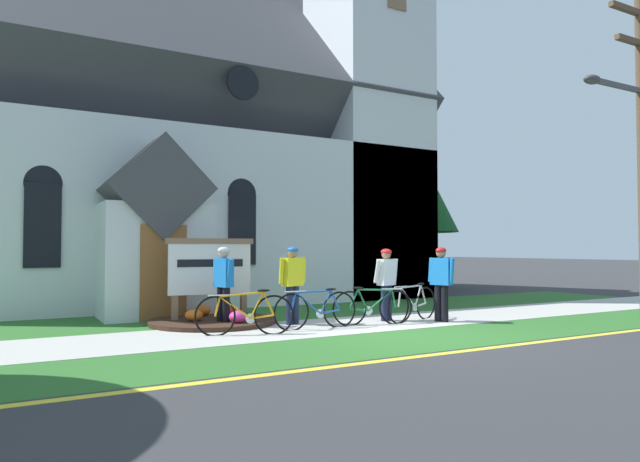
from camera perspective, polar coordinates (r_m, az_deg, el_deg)
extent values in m
plane|color=#333335|center=(13.77, -1.32, -8.40)|extent=(140.00, 140.00, 0.00)
cube|color=#B7B5AD|center=(11.30, -0.35, -9.81)|extent=(32.00, 2.30, 0.01)
cube|color=#2D6628|center=(9.47, 6.18, -11.36)|extent=(32.00, 2.07, 0.01)
cube|color=#2D6628|center=(13.64, -5.75, -8.43)|extent=(24.00, 2.97, 0.01)
cube|color=yellow|center=(8.55, 10.90, -12.39)|extent=(28.00, 0.16, 0.01)
cube|color=silver|center=(19.02, -12.70, 0.68)|extent=(13.56, 8.61, 4.78)
cube|color=#424247|center=(19.64, -12.61, 12.83)|extent=(14.06, 8.76, 8.76)
cube|color=silver|center=(19.30, 4.90, 11.41)|extent=(3.26, 3.26, 11.99)
cube|color=silver|center=(13.45, -16.51, -2.92)|extent=(2.40, 1.60, 2.60)
cube|color=#424247|center=(13.51, -16.45, 4.09)|extent=(2.40, 1.80, 2.40)
cube|color=brown|center=(12.66, -15.70, -4.14)|extent=(1.00, 0.06, 2.10)
cube|color=black|center=(13.91, -26.49, 0.53)|extent=(0.76, 0.06, 1.90)
cone|color=black|center=(13.98, -26.44, 4.42)|extent=(0.80, 0.06, 0.80)
cube|color=black|center=(14.91, -7.96, 0.21)|extent=(0.76, 0.06, 1.90)
cone|color=black|center=(14.97, -7.94, 3.84)|extent=(0.80, 0.06, 0.80)
cylinder|color=black|center=(15.54, -7.89, 14.75)|extent=(0.90, 0.06, 0.90)
cube|color=#7F6047|center=(12.05, -14.64, -7.83)|extent=(0.12, 0.12, 0.60)
cube|color=#7F6047|center=(12.41, -7.83, -7.70)|extent=(0.12, 0.12, 0.60)
cube|color=white|center=(12.15, -11.16, -3.84)|extent=(1.77, 0.21, 1.07)
cube|color=#7F6047|center=(12.14, -11.15, -1.03)|extent=(1.89, 0.25, 0.12)
cube|color=black|center=(12.10, -11.11, -3.24)|extent=(1.41, 0.11, 0.16)
cylinder|color=#382319|center=(12.04, -10.89, -9.07)|extent=(2.64, 2.64, 0.10)
ellipsoid|color=red|center=(12.22, -9.39, -8.17)|extent=(0.36, 0.36, 0.24)
ellipsoid|color=orange|center=(12.65, -11.91, -7.94)|extent=(0.36, 0.36, 0.24)
ellipsoid|color=orange|center=(11.78, -12.75, -8.38)|extent=(0.36, 0.36, 0.24)
ellipsoid|color=#CC338C|center=(11.34, -8.39, -8.67)|extent=(0.36, 0.36, 0.24)
torus|color=black|center=(12.86, 10.76, -7.26)|extent=(0.71, 0.24, 0.73)
torus|color=black|center=(12.03, 8.03, -7.66)|extent=(0.71, 0.24, 0.73)
cylinder|color=#B7B7BC|center=(12.29, 9.00, -6.73)|extent=(0.54, 0.19, 0.47)
cylinder|color=#B7B7BC|center=(12.37, 9.30, -5.62)|extent=(0.74, 0.25, 0.05)
cylinder|color=#B7B7BC|center=(12.60, 10.00, -6.56)|extent=(0.26, 0.11, 0.48)
cylinder|color=#B7B7BC|center=(12.70, 10.24, -7.46)|extent=(0.41, 0.15, 0.09)
cylinder|color=#B7B7BC|center=(12.77, 10.52, -6.38)|extent=(0.22, 0.10, 0.43)
cylinder|color=#B7B7BC|center=(12.04, 8.14, -6.71)|extent=(0.12, 0.07, 0.40)
ellipsoid|color=black|center=(12.68, 10.28, -5.35)|extent=(0.25, 0.14, 0.05)
cylinder|color=silver|center=(12.06, 8.25, -5.67)|extent=(0.43, 0.15, 0.03)
cylinder|color=silver|center=(12.53, 9.71, -7.66)|extent=(0.18, 0.07, 0.18)
torus|color=black|center=(10.40, -4.75, -8.57)|extent=(0.71, 0.28, 0.74)
torus|color=black|center=(10.36, -10.68, -8.57)|extent=(0.71, 0.28, 0.74)
cylinder|color=orange|center=(10.34, -8.65, -7.75)|extent=(0.55, 0.22, 0.44)
cylinder|color=orange|center=(10.33, -7.99, -6.43)|extent=(0.76, 0.29, 0.11)
cylinder|color=orange|center=(10.36, -6.46, -7.55)|extent=(0.26, 0.12, 0.49)
cylinder|color=orange|center=(10.39, -5.93, -8.72)|extent=(0.42, 0.18, 0.09)
cylinder|color=orange|center=(10.37, -5.28, -7.40)|extent=(0.22, 0.11, 0.44)
cylinder|color=orange|center=(10.34, -10.43, -7.59)|extent=(0.13, 0.07, 0.36)
ellipsoid|color=black|center=(10.34, -5.80, -6.06)|extent=(0.25, 0.15, 0.05)
cylinder|color=silver|center=(10.32, -10.19, -6.50)|extent=(0.42, 0.17, 0.03)
cylinder|color=silver|center=(10.38, -7.12, -8.87)|extent=(0.18, 0.08, 0.18)
torus|color=black|center=(11.27, 1.99, -8.06)|extent=(0.74, 0.08, 0.74)
torus|color=black|center=(10.83, -2.94, -8.31)|extent=(0.74, 0.08, 0.74)
cylinder|color=#194CA5|center=(10.95, -1.22, -7.39)|extent=(0.56, 0.07, 0.46)
cylinder|color=#194CA5|center=(10.98, -0.67, -6.22)|extent=(0.77, 0.08, 0.05)
cylinder|color=#194CA5|center=(11.12, 0.60, -7.28)|extent=(0.26, 0.05, 0.46)
cylinder|color=#194CA5|center=(11.18, 1.04, -8.25)|extent=(0.42, 0.06, 0.09)
cylinder|color=#194CA5|center=(11.21, 1.56, -7.10)|extent=(0.22, 0.05, 0.40)
cylinder|color=#194CA5|center=(10.82, -2.74, -7.32)|extent=(0.12, 0.04, 0.38)
ellipsoid|color=black|center=(11.15, 1.13, -5.97)|extent=(0.24, 0.09, 0.05)
cylinder|color=silver|center=(10.82, -2.53, -6.21)|extent=(0.44, 0.06, 0.03)
cylinder|color=silver|center=(11.09, 0.07, -8.44)|extent=(0.18, 0.03, 0.18)
torus|color=black|center=(11.55, 3.04, -7.93)|extent=(0.71, 0.23, 0.73)
torus|color=black|center=(11.87, 7.74, -7.75)|extent=(0.71, 0.23, 0.73)
cylinder|color=#19723F|center=(11.73, 6.17, -7.06)|extent=(0.53, 0.18, 0.45)
cylinder|color=#19723F|center=(11.68, 5.65, -6.00)|extent=(0.72, 0.24, 0.06)
cylinder|color=#19723F|center=(11.62, 4.43, -7.05)|extent=(0.25, 0.10, 0.46)
cylinder|color=#19723F|center=(11.61, 4.00, -8.03)|extent=(0.40, 0.15, 0.09)
cylinder|color=#19723F|center=(11.55, 3.48, -6.96)|extent=(0.21, 0.09, 0.40)
cylinder|color=#19723F|center=(11.84, 7.55, -6.88)|extent=(0.12, 0.07, 0.37)
ellipsoid|color=black|center=(11.56, 3.90, -5.83)|extent=(0.25, 0.14, 0.05)
cylinder|color=silver|center=(11.81, 7.36, -5.91)|extent=(0.43, 0.15, 0.03)
cylinder|color=silver|center=(11.67, 4.95, -8.12)|extent=(0.18, 0.07, 0.18)
cylinder|color=black|center=(12.31, 12.64, -7.27)|extent=(0.15, 0.15, 0.80)
cylinder|color=black|center=(12.39, 11.97, -7.24)|extent=(0.15, 0.15, 0.80)
cube|color=blue|center=(12.30, 12.28, -4.06)|extent=(0.34, 0.49, 0.58)
sphere|color=#936B51|center=(12.29, 12.27, -2.23)|extent=(0.21, 0.21, 0.21)
ellipsoid|color=red|center=(12.29, 12.27, -1.97)|extent=(0.31, 0.29, 0.14)
cylinder|color=blue|center=(12.13, 13.33, -3.95)|extent=(0.09, 0.14, 0.53)
cylinder|color=blue|center=(12.47, 11.26, -3.90)|extent=(0.09, 0.14, 0.53)
cylinder|color=#191E38|center=(12.25, 6.60, -7.37)|extent=(0.15, 0.15, 0.78)
cylinder|color=#191E38|center=(12.37, 7.00, -7.31)|extent=(0.15, 0.15, 0.78)
cube|color=silver|center=(12.26, 6.79, -4.20)|extent=(0.48, 0.32, 0.57)
sphere|color=#936B51|center=(12.25, 6.78, -2.40)|extent=(0.20, 0.20, 0.20)
ellipsoid|color=red|center=(12.25, 6.78, -2.14)|extent=(0.28, 0.30, 0.14)
cylinder|color=silver|center=(12.07, 5.88, -4.11)|extent=(0.09, 0.22, 0.52)
cylinder|color=silver|center=(12.46, 7.67, -4.03)|extent=(0.09, 0.16, 0.52)
cylinder|color=#191E38|center=(11.72, -2.54, -7.58)|extent=(0.15, 0.15, 0.80)
cylinder|color=#191E38|center=(11.61, -3.12, -7.63)|extent=(0.15, 0.15, 0.80)
cube|color=yellow|center=(11.61, -2.82, -4.20)|extent=(0.49, 0.33, 0.58)
sphere|color=#936B51|center=(11.60, -2.82, -2.25)|extent=(0.21, 0.21, 0.21)
ellipsoid|color=#1E59B2|center=(11.60, -2.82, -1.97)|extent=(0.29, 0.31, 0.14)
cylinder|color=yellow|center=(11.78, -1.72, -4.03)|extent=(0.09, 0.12, 0.53)
cylinder|color=yellow|center=(11.45, -3.95, -4.08)|extent=(0.09, 0.15, 0.53)
cylinder|color=black|center=(11.47, -9.57, -7.68)|extent=(0.15, 0.15, 0.80)
cylinder|color=black|center=(11.64, -10.12, -7.60)|extent=(0.15, 0.15, 0.80)
cube|color=blue|center=(11.51, -9.83, -4.22)|extent=(0.31, 0.48, 0.58)
sphere|color=tan|center=(11.50, -9.82, -2.25)|extent=(0.21, 0.21, 0.21)
ellipsoid|color=silver|center=(11.50, -9.82, -1.97)|extent=(0.30, 0.27, 0.14)
cylinder|color=blue|center=(11.26, -9.22, -4.13)|extent=(0.09, 0.24, 0.53)
cylinder|color=blue|center=(11.76, -10.42, -4.02)|extent=(0.09, 0.12, 0.53)
cube|color=brown|center=(15.62, 29.93, 18.70)|extent=(2.20, 0.12, 0.12)
cube|color=#4C4C51|center=(14.35, 28.15, 12.98)|extent=(1.80, 0.10, 0.10)
ellipsoid|color=#3F3F44|center=(13.62, 26.05, 13.75)|extent=(0.44, 0.28, 0.20)
cylinder|color=#3D2D1E|center=(23.49, 8.76, -2.89)|extent=(0.39, 0.39, 2.26)
cone|color=#14471E|center=(23.67, 8.72, 5.31)|extent=(4.33, 4.33, 4.49)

